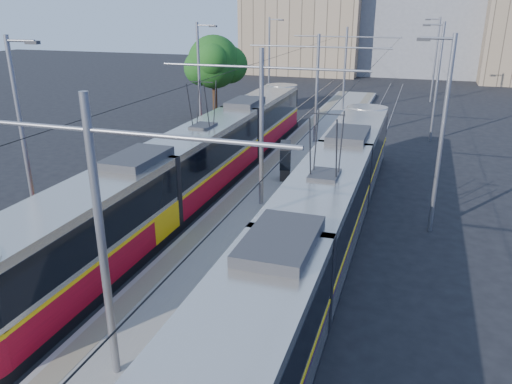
% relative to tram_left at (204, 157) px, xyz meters
% --- Properties ---
extents(ground, '(160.00, 160.00, 0.00)m').
position_rel_tram_left_xyz_m(ground, '(3.60, -9.76, -1.71)').
color(ground, black).
rests_on(ground, ground).
extents(platform, '(4.00, 50.00, 0.30)m').
position_rel_tram_left_xyz_m(platform, '(3.60, 7.24, -1.56)').
color(platform, gray).
rests_on(platform, ground).
extents(tactile_strip_left, '(0.70, 50.00, 0.01)m').
position_rel_tram_left_xyz_m(tactile_strip_left, '(2.15, 7.24, -1.40)').
color(tactile_strip_left, gray).
rests_on(tactile_strip_left, platform).
extents(tactile_strip_right, '(0.70, 50.00, 0.01)m').
position_rel_tram_left_xyz_m(tactile_strip_right, '(5.05, 7.24, -1.40)').
color(tactile_strip_right, gray).
rests_on(tactile_strip_right, platform).
extents(rails, '(8.71, 70.00, 0.03)m').
position_rel_tram_left_xyz_m(rails, '(3.60, 7.24, -1.69)').
color(rails, gray).
rests_on(rails, ground).
extents(track_arrow, '(1.20, 5.00, 0.01)m').
position_rel_tram_left_xyz_m(track_arrow, '(0.00, -12.76, -1.70)').
color(track_arrow, silver).
rests_on(track_arrow, ground).
extents(tram_left, '(2.43, 31.39, 5.50)m').
position_rel_tram_left_xyz_m(tram_left, '(0.00, 0.00, 0.00)').
color(tram_left, black).
rests_on(tram_left, ground).
extents(tram_right, '(2.43, 28.90, 5.50)m').
position_rel_tram_left_xyz_m(tram_right, '(7.20, -5.72, 0.15)').
color(tram_right, black).
rests_on(tram_right, ground).
extents(catenary, '(9.20, 70.00, 7.00)m').
position_rel_tram_left_xyz_m(catenary, '(3.60, 4.39, 2.82)').
color(catenary, gray).
rests_on(catenary, platform).
extents(street_lamps, '(15.18, 38.22, 8.00)m').
position_rel_tram_left_xyz_m(street_lamps, '(3.60, 11.24, 2.48)').
color(street_lamps, gray).
rests_on(street_lamps, ground).
extents(shelter, '(0.77, 1.03, 2.04)m').
position_rel_tram_left_xyz_m(shelter, '(3.74, 1.97, -0.34)').
color(shelter, black).
rests_on(shelter, platform).
extents(tree, '(4.70, 4.35, 6.83)m').
position_rel_tram_left_xyz_m(tree, '(-5.84, 16.26, 2.91)').
color(tree, '#382314').
rests_on(tree, ground).
extents(building_left, '(16.32, 12.24, 12.39)m').
position_rel_tram_left_xyz_m(building_left, '(-6.40, 50.24, 4.50)').
color(building_left, gray).
rests_on(building_left, ground).
extents(building_centre, '(18.36, 14.28, 14.41)m').
position_rel_tram_left_xyz_m(building_centre, '(9.60, 54.24, 5.51)').
color(building_centre, gray).
rests_on(building_centre, ground).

